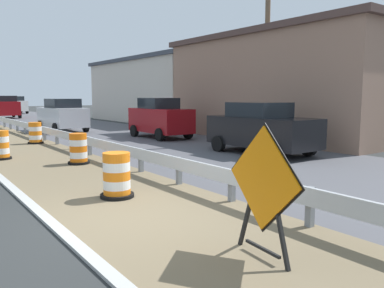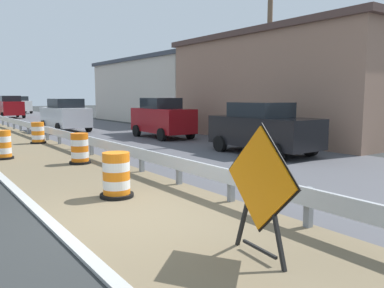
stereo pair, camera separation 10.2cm
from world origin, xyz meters
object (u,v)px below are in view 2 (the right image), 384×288
Objects in this scene: traffic_barrel_nearest at (116,177)px; car_mid_far_lane at (21,105)px; car_trailing_near_lane at (162,118)px; warning_sign_diamond at (260,185)px; car_lead_far_lane at (65,115)px; car_lead_near_lane at (10,107)px; utility_pole_near at (269,41)px; traffic_barrel_close at (80,150)px; traffic_barrel_mid at (3,146)px; traffic_barrel_far at (38,134)px; car_distant_a at (263,128)px.

car_mid_far_lane is at bearing 80.62° from traffic_barrel_nearest.
car_trailing_near_lane is 35.07m from car_mid_far_lane.
car_lead_far_lane is (3.97, 21.04, -0.02)m from warning_sign_diamond.
car_lead_near_lane is at bearing -173.16° from car_trailing_near_lane.
utility_pole_near reaches higher than warning_sign_diamond.
car_lead_near_lane is at bearing 101.84° from utility_pole_near.
car_mid_far_lane is at bearing -8.62° from car_lead_far_lane.
traffic_barrel_nearest is 4.77m from traffic_barrel_close.
traffic_barrel_nearest is at bearing -81.62° from traffic_barrel_mid.
car_lead_far_lane is at bearing -94.40° from warning_sign_diamond.
car_trailing_near_lane is at bearing 124.76° from utility_pole_near.
traffic_barrel_mid is at bearing -77.23° from warning_sign_diamond.
car_trailing_near_lane is (2.94, -24.61, -0.05)m from car_lead_near_lane.
car_trailing_near_lane reaches higher than car_lead_far_lane.
car_lead_near_lane reaches higher than traffic_barrel_mid.
traffic_barrel_close is 0.99× the size of traffic_barrel_mid.
traffic_barrel_close is (0.83, 4.70, 0.00)m from traffic_barrel_nearest.
car_distant_a is (6.24, -8.47, 0.54)m from traffic_barrel_far.
utility_pole_near is (3.03, 2.69, 3.80)m from car_distant_a.
car_mid_far_lane is at bearing 80.69° from traffic_barrel_close.
car_distant_a is at bearing 1.23° from car_trailing_near_lane.
car_trailing_near_lane is 0.93× the size of car_mid_far_lane.
car_distant_a is 5.55m from utility_pole_near.
traffic_barrel_nearest is (-0.23, 4.18, -0.59)m from warning_sign_diamond.
car_distant_a is at bearing -1.61° from car_mid_far_lane.
car_trailing_near_lane is at bearing -11.14° from traffic_barrel_far.
car_mid_far_lane is (0.24, 35.07, 0.01)m from car_trailing_near_lane.
traffic_barrel_close is at bearing -87.53° from warning_sign_diamond.
traffic_barrel_close is 0.11× the size of utility_pole_near.
warning_sign_diamond is at bearing -9.82° from car_mid_far_lane.
traffic_barrel_mid is 38.88m from car_mid_far_lane.
car_lead_far_lane is at bearing 76.01° from traffic_barrel_nearest.
car_mid_far_lane is (6.33, 33.87, 0.61)m from traffic_barrel_far.
car_mid_far_lane is (3.18, 10.47, -0.04)m from car_lead_near_lane.
warning_sign_diamond is 1.89× the size of traffic_barrel_far.
car_distant_a is at bearing -175.01° from car_lead_near_lane.
warning_sign_diamond is 15.84m from car_trailing_near_lane.
car_distant_a is at bearing 20.66° from traffic_barrel_nearest.
traffic_barrel_far is at bearing -87.03° from warning_sign_diamond.
traffic_barrel_nearest is 0.99× the size of traffic_barrel_close.
warning_sign_diamond is 21.41m from car_lead_far_lane.
traffic_barrel_mid reaches higher than traffic_barrel_nearest.
traffic_barrel_close is 30.16m from car_lead_near_lane.
utility_pole_near reaches higher than car_trailing_near_lane.
car_lead_near_lane is at bearing -2.29° from car_lead_far_lane.
utility_pole_near is at bearing 2.75° from car_mid_far_lane.
car_lead_far_lane is at bearing -156.14° from car_trailing_near_lane.
car_lead_far_lane reaches higher than car_distant_a.
car_lead_far_lane is 0.97× the size of car_distant_a.
traffic_barrel_close is 10.53m from utility_pole_near.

